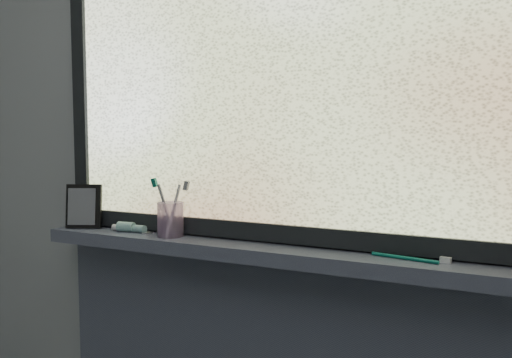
{
  "coord_description": "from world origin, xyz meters",
  "views": [
    {
      "loc": [
        0.58,
        -0.15,
        1.34
      ],
      "look_at": [
        -0.02,
        1.05,
        1.22
      ],
      "focal_mm": 40.0,
      "sensor_mm": 36.0,
      "label": 1
    }
  ],
  "objects": [
    {
      "name": "wall_back",
      "position": [
        0.0,
        1.3,
        1.25
      ],
      "size": [
        3.0,
        0.01,
        2.5
      ],
      "primitive_type": "cube",
      "color": "#9EA3A8",
      "rests_on": "ground"
    },
    {
      "name": "windowsill",
      "position": [
        0.0,
        1.23,
        1.0
      ],
      "size": [
        1.62,
        0.14,
        0.04
      ],
      "primitive_type": "cube",
      "color": "#4B5064",
      "rests_on": "wall_back"
    },
    {
      "name": "window_pane",
      "position": [
        0.0,
        1.28,
        1.53
      ],
      "size": [
        1.5,
        0.01,
        1.0
      ],
      "primitive_type": "cube",
      "color": "silver",
      "rests_on": "wall_back"
    },
    {
      "name": "frame_bottom",
      "position": [
        0.0,
        1.28,
        1.05
      ],
      "size": [
        1.6,
        0.03,
        0.05
      ],
      "primitive_type": "cube",
      "color": "black",
      "rests_on": "windowsill"
    },
    {
      "name": "frame_left",
      "position": [
        -0.78,
        1.28,
        1.53
      ],
      "size": [
        0.05,
        0.03,
        1.1
      ],
      "primitive_type": "cube",
      "color": "black",
      "rests_on": "wall_back"
    },
    {
      "name": "vanity_mirror",
      "position": [
        -0.73,
        1.23,
        1.09
      ],
      "size": [
        0.13,
        0.1,
        0.14
      ],
      "primitive_type": "cube",
      "rotation": [
        0.0,
        0.0,
        0.43
      ],
      "color": "black",
      "rests_on": "windowsill"
    },
    {
      "name": "toothpaste_tube",
      "position": [
        -0.55,
        1.23,
        1.04
      ],
      "size": [
        0.17,
        0.05,
        0.03
      ],
      "primitive_type": null,
      "rotation": [
        0.0,
        0.0,
        0.06
      ],
      "color": "silver",
      "rests_on": "windowsill"
    },
    {
      "name": "toothbrush_cup",
      "position": [
        -0.4,
        1.23,
        1.07
      ],
      "size": [
        0.09,
        0.09,
        0.1
      ],
      "primitive_type": "cylinder",
      "rotation": [
        0.0,
        0.0,
        0.26
      ],
      "color": "#D3A9E0",
      "rests_on": "windowsill"
    },
    {
      "name": "toothbrush_lying",
      "position": [
        0.29,
        1.24,
        1.03
      ],
      "size": [
        0.21,
        0.06,
        0.01
      ],
      "primitive_type": null,
      "rotation": [
        0.0,
        0.0,
        -0.17
      ],
      "color": "#0B6656",
      "rests_on": "windowsill"
    }
  ]
}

